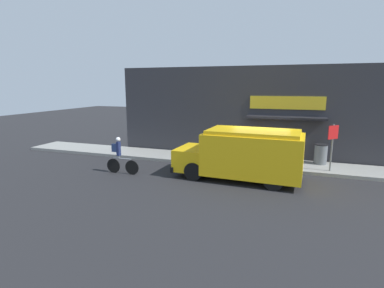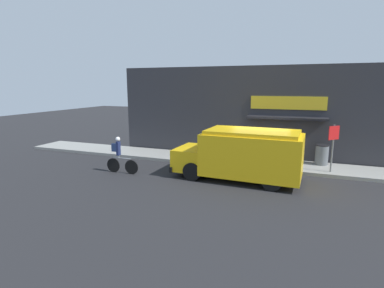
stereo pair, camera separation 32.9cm
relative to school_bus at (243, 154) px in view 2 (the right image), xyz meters
The scene contains 7 objects.
ground_plane 1.98m from the school_bus, 71.67° to the left, with size 70.00×70.00×0.00m, color #232326.
sidewalk 2.87m from the school_bus, 78.93° to the left, with size 28.00×2.16×0.15m.
storefront 4.12m from the school_bus, 81.99° to the left, with size 16.88×1.00×4.95m.
school_bus is the anchor object (origin of this frame).
cyclist 5.52m from the school_bus, 169.62° to the right, with size 1.61×0.21×1.68m.
stop_sign_post 4.10m from the school_bus, 29.11° to the left, with size 0.45×0.45×2.12m.
trash_bin 4.58m from the school_bus, 44.99° to the left, with size 0.61×0.61×0.98m.
Camera 2 is at (1.79, -13.74, 3.95)m, focal length 28.00 mm.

